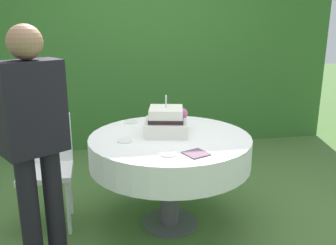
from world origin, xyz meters
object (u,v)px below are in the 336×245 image
wedding_cake (167,122)px  serving_plate_left (131,122)px  serving_plate_near (125,141)px  standing_person (35,140)px  napkin_stack (196,154)px  cake_table (170,151)px  serving_plate_far (168,154)px  garden_chair (46,160)px

wedding_cake → serving_plate_left: wedding_cake is taller
serving_plate_near → standing_person: (-0.56, -0.38, 0.17)m
serving_plate_near → napkin_stack: serving_plate_near is taller
cake_table → wedding_cake: 0.23m
cake_table → napkin_stack: size_ratio=8.57×
serving_plate_far → garden_chair: bearing=144.4°
serving_plate_far → napkin_stack: size_ratio=0.78×
cake_table → napkin_stack: 0.45m
serving_plate_left → garden_chair: (-0.70, -0.20, -0.22)m
garden_chair → standing_person: bearing=-85.6°
serving_plate_far → standing_person: standing_person is taller
napkin_stack → serving_plate_near: bearing=141.5°
serving_plate_left → garden_chair: bearing=-163.9°
serving_plate_near → garden_chair: (-0.61, 0.30, -0.22)m
serving_plate_left → garden_chair: garden_chair is taller
wedding_cake → serving_plate_near: size_ratio=3.35×
serving_plate_left → standing_person: size_ratio=0.08×
cake_table → serving_plate_left: size_ratio=10.02×
cake_table → serving_plate_far: bearing=-102.8°
serving_plate_near → garden_chair: bearing=154.2°
serving_plate_near → napkin_stack: 0.57m
cake_table → standing_person: size_ratio=0.78×
serving_plate_near → serving_plate_far: (0.26, -0.33, 0.00)m
wedding_cake → garden_chair: bearing=170.3°
napkin_stack → garden_chair: 1.26m
wedding_cake → serving_plate_near: wedding_cake is taller
wedding_cake → serving_plate_far: size_ratio=3.47×
serving_plate_left → standing_person: (-0.65, -0.88, 0.17)m
serving_plate_far → napkin_stack: (0.18, -0.03, -0.00)m
napkin_stack → cake_table: bearing=102.7°
wedding_cake → standing_person: standing_person is taller
wedding_cake → serving_plate_left: 0.45m
napkin_stack → garden_chair: (-1.06, 0.65, -0.22)m
serving_plate_far → garden_chair: (-0.87, 0.62, -0.22)m
napkin_stack → standing_person: 1.02m
serving_plate_far → napkin_stack: serving_plate_far is taller
serving_plate_far → serving_plate_left: same height
cake_table → serving_plate_left: bearing=120.7°
napkin_stack → garden_chair: garden_chair is taller
serving_plate_left → napkin_stack: (0.35, -0.85, -0.00)m
serving_plate_left → wedding_cake: bearing=-56.2°
serving_plate_left → garden_chair: size_ratio=0.14×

